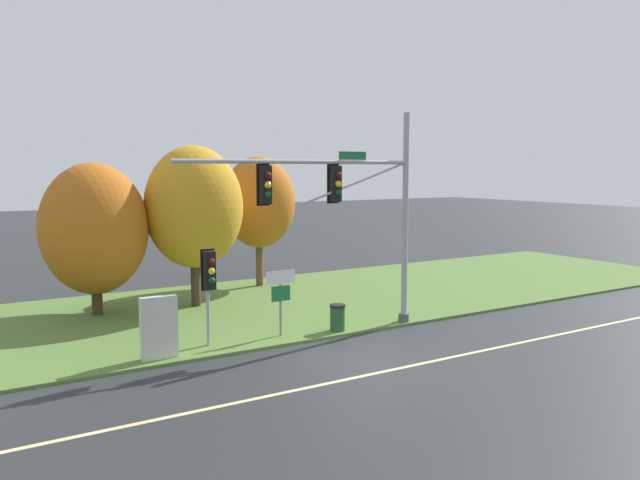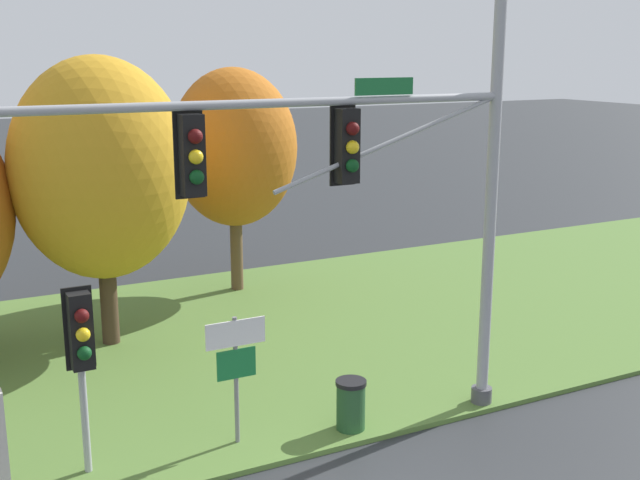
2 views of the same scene
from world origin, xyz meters
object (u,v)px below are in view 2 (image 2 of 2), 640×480
(tree_left_of_mast, at_px, (101,169))
(tree_behind_signpost, at_px, (234,148))
(trash_bin, at_px, (351,404))
(traffic_signal_mast, at_px, (380,180))
(route_sign_post, at_px, (236,359))
(pedestrian_signal_near_kerb, at_px, (81,342))

(tree_left_of_mast, distance_m, tree_behind_signpost, 5.04)
(trash_bin, bearing_deg, tree_left_of_mast, 113.69)
(tree_behind_signpost, distance_m, trash_bin, 9.93)
(tree_behind_signpost, height_order, trash_bin, tree_behind_signpost)
(traffic_signal_mast, distance_m, tree_left_of_mast, 7.39)
(tree_left_of_mast, xyz_separation_m, tree_behind_signpost, (4.25, 2.71, -0.04))
(tree_left_of_mast, xyz_separation_m, trash_bin, (2.82, -6.43, -3.63))
(route_sign_post, bearing_deg, pedestrian_signal_near_kerb, 179.29)
(pedestrian_signal_near_kerb, relative_size, tree_left_of_mast, 0.48)
(traffic_signal_mast, height_order, tree_behind_signpost, traffic_signal_mast)
(tree_left_of_mast, bearing_deg, route_sign_post, -82.25)
(pedestrian_signal_near_kerb, bearing_deg, trash_bin, -6.07)
(traffic_signal_mast, xyz_separation_m, pedestrian_signal_near_kerb, (-4.96, 0.67, -2.27))
(traffic_signal_mast, distance_m, tree_behind_signpost, 9.40)
(tree_left_of_mast, relative_size, tree_behind_signpost, 1.06)
(tree_behind_signpost, bearing_deg, tree_left_of_mast, -147.44)
(tree_behind_signpost, bearing_deg, trash_bin, -98.86)
(traffic_signal_mast, distance_m, route_sign_post, 3.91)
(pedestrian_signal_near_kerb, xyz_separation_m, trash_bin, (4.54, -0.48, -1.81))
(route_sign_post, distance_m, trash_bin, 2.32)
(pedestrian_signal_near_kerb, distance_m, tree_behind_signpost, 10.67)
(traffic_signal_mast, relative_size, tree_left_of_mast, 1.35)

